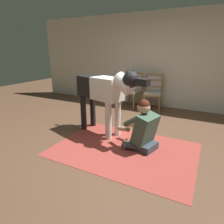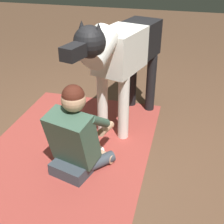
{
  "view_description": "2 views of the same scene",
  "coord_description": "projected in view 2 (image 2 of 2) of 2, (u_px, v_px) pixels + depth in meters",
  "views": [
    {
      "loc": [
        1.33,
        -2.8,
        1.59
      ],
      "look_at": [
        -0.08,
        -0.08,
        0.61
      ],
      "focal_mm": 30.95,
      "sensor_mm": 36.0,
      "label": 1
    },
    {
      "loc": [
        2.46,
        0.92,
        1.86
      ],
      "look_at": [
        0.15,
        0.31,
        0.49
      ],
      "focal_mm": 47.77,
      "sensor_mm": 36.0,
      "label": 2
    }
  ],
  "objects": [
    {
      "name": "hot_dog_on_plate",
      "position": [
        94.0,
        150.0,
        3.02
      ],
      "size": [
        0.22,
        0.22,
        0.06
      ],
      "color": "white",
      "rests_on": "ground"
    },
    {
      "name": "area_rug",
      "position": [
        69.0,
        148.0,
        3.08
      ],
      "size": [
        2.3,
        1.63,
        0.01
      ],
      "primitive_type": "cube",
      "color": "#9C3B33",
      "rests_on": "ground"
    },
    {
      "name": "large_dog",
      "position": [
        123.0,
        53.0,
        3.05
      ],
      "size": [
        1.71,
        0.63,
        1.3
      ],
      "color": "white",
      "rests_on": "ground"
    },
    {
      "name": "person_sitting_on_floor",
      "position": [
        76.0,
        137.0,
        2.65
      ],
      "size": [
        0.73,
        0.58,
        0.85
      ],
      "color": "#374048",
      "rests_on": "ground"
    },
    {
      "name": "ground_plane",
      "position": [
        87.0,
        141.0,
        3.19
      ],
      "size": [
        14.44,
        14.44,
        0.0
      ],
      "primitive_type": "plane",
      "color": "brown"
    }
  ]
}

